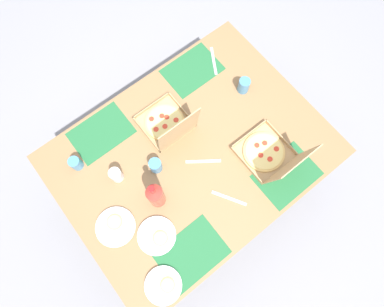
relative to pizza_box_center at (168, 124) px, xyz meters
The scene contains 19 objects.
ground_plane 0.82m from the pizza_box_center, 92.47° to the left, with size 6.00×6.00×0.00m, color gray.
dining_table 0.26m from the pizza_box_center, 92.47° to the left, with size 1.58×1.20×0.73m.
placemat_near_left 0.43m from the pizza_box_center, 148.47° to the right, with size 0.36×0.26×0.00m, color #236638.
placemat_near_right 0.41m from the pizza_box_center, 32.94° to the right, with size 0.36×0.26×0.00m, color #236638.
placemat_far_left 0.77m from the pizza_box_center, 118.44° to the left, with size 0.36×0.26×0.00m, color #236638.
placemat_far_right 0.76m from the pizza_box_center, 62.85° to the left, with size 0.36×0.26×0.00m, color #236638.
pizza_box_center is the anchor object (origin of this frame).
pizza_box_corner_left 0.63m from the pizza_box_center, 123.97° to the left, with size 0.29×0.33×0.32m.
plate_far_left 0.65m from the pizza_box_center, 47.72° to the left, with size 0.22×0.22×0.03m.
plate_far_right 0.66m from the pizza_box_center, 26.77° to the left, with size 0.22×0.22×0.03m.
plate_middle 0.91m from the pizza_box_center, 51.60° to the left, with size 0.20×0.20×0.03m.
soda_bottle 0.46m from the pizza_box_center, 45.75° to the left, with size 0.09×0.09×0.32m.
cup_red 0.27m from the pizza_box_center, 37.95° to the left, with size 0.07×0.07×0.09m, color teal.
cup_clear_right 0.54m from the pizza_box_center, behind, with size 0.07×0.07×0.10m, color teal.
cup_dark 0.43m from the pizza_box_center, ahead, with size 0.07×0.07×0.10m, color silver.
cup_spare 0.58m from the pizza_box_center, 13.36° to the right, with size 0.07×0.07×0.09m, color teal.
knife_by_far_right 0.31m from the pizza_box_center, 95.93° to the left, with size 0.21×0.02×0.01m, color #B7B7BC.
knife_by_near_right 0.55m from the pizza_box_center, 159.98° to the right, with size 0.21×0.02×0.01m, color #B7B7BC.
knife_by_far_left 0.57m from the pizza_box_center, 90.52° to the left, with size 0.21×0.02×0.01m, color #B7B7BC.
Camera 1 is at (0.36, 0.45, 2.56)m, focal length 29.94 mm.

